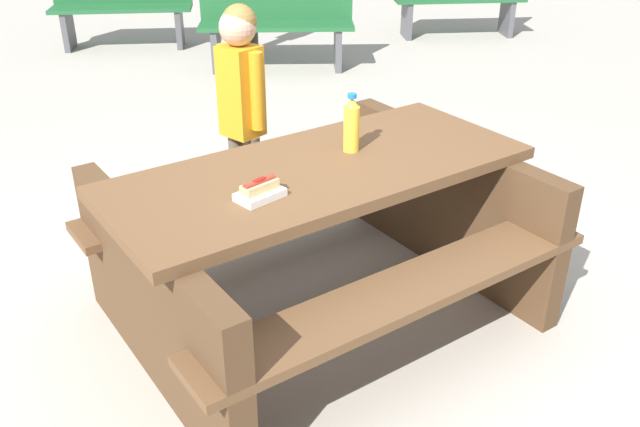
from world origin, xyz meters
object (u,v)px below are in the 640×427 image
object	(u,v)px
picnic_table	(320,230)
child_in_coat	(241,92)
park_bench_mid	(122,5)
soda_bottle	(351,125)
hotdog_tray	(260,191)
park_bench_near	(277,22)

from	to	relation	value
picnic_table	child_in_coat	distance (m)	1.01
park_bench_mid	picnic_table	bearing A→B (deg)	65.72
soda_bottle	park_bench_mid	bearing A→B (deg)	-112.25
hotdog_tray	park_bench_near	size ratio (longest dim) A/B	0.14
soda_bottle	hotdog_tray	xyz separation A→B (m)	(0.59, 0.05, -0.09)
picnic_table	child_in_coat	world-z (taller)	child_in_coat
hotdog_tray	child_in_coat	xyz separation A→B (m)	(-0.72, -0.91, 0.02)
hotdog_tray	picnic_table	bearing A→B (deg)	-174.21
picnic_table	child_in_coat	size ratio (longest dim) A/B	1.65
soda_bottle	hotdog_tray	distance (m)	0.60
hotdog_tray	soda_bottle	bearing A→B (deg)	-175.03
soda_bottle	park_bench_near	xyz separation A→B (m)	(-2.57, -3.12, -0.42)
picnic_table	park_bench_mid	xyz separation A→B (m)	(-2.25, -4.99, 0.00)
picnic_table	park_bench_near	distance (m)	4.19
soda_bottle	child_in_coat	xyz separation A→B (m)	(-0.13, -0.86, -0.07)
soda_bottle	park_bench_mid	world-z (taller)	soda_bottle
hotdog_tray	park_bench_near	xyz separation A→B (m)	(-3.17, -3.17, -0.33)
picnic_table	park_bench_mid	distance (m)	5.47
picnic_table	soda_bottle	size ratio (longest dim) A/B	7.99
park_bench_near	soda_bottle	bearing A→B (deg)	50.47
picnic_table	park_bench_mid	world-z (taller)	park_bench_mid
picnic_table	park_bench_mid	bearing A→B (deg)	-114.28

